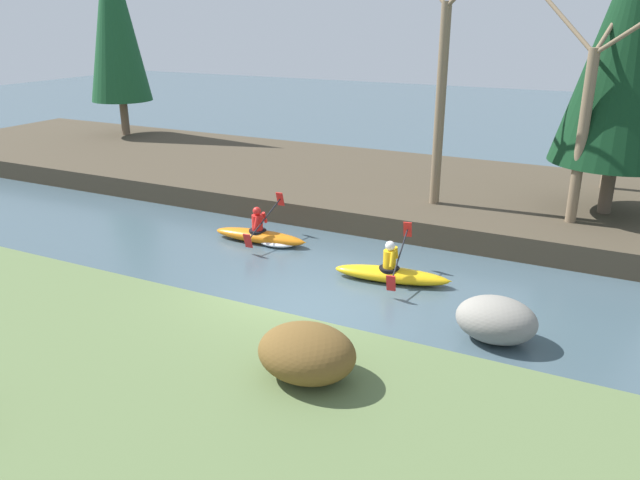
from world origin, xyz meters
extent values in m
plane|color=#425660|center=(0.00, 0.00, 0.00)|extent=(90.00, 90.00, 0.00)
cube|color=#5B7042|center=(0.00, -5.29, 0.34)|extent=(44.00, 7.91, 0.68)
cube|color=#473D2D|center=(0.00, 9.17, 0.33)|extent=(44.00, 8.47, 0.66)
cylinder|color=brown|center=(-15.36, 11.35, 1.44)|extent=(0.36, 0.36, 1.55)
cone|color=#194C28|center=(-15.36, 11.35, 5.87)|extent=(2.68, 2.68, 7.31)
cylinder|color=brown|center=(5.21, 8.14, 1.38)|extent=(0.36, 0.36, 1.44)
cone|color=#0F3319|center=(5.21, 8.14, 5.31)|extent=(3.39, 3.39, 6.40)
cylinder|color=#7A664C|center=(0.68, 6.92, 3.45)|extent=(0.28, 0.28, 5.57)
cylinder|color=#7A664C|center=(4.46, 6.85, 2.90)|extent=(0.28, 0.28, 4.47)
cylinder|color=#7A664C|center=(3.69, 7.50, 5.69)|extent=(1.66, 1.42, 1.50)
cylinder|color=#7A664C|center=(5.28, 6.17, 5.60)|extent=(1.74, 1.49, 1.32)
cylinder|color=#7A664C|center=(4.78, 7.74, 5.77)|extent=(0.77, 1.87, 1.66)
cylinder|color=#7A664C|center=(5.05, 11.04, 3.62)|extent=(0.28, 0.28, 5.92)
ellipsoid|color=brown|center=(1.71, -3.08, 1.10)|extent=(1.54, 1.28, 0.83)
ellipsoid|color=yellow|center=(1.06, 2.36, 0.17)|extent=(2.76, 1.02, 0.34)
cone|color=yellow|center=(2.29, 2.56, 0.19)|extent=(0.38, 0.25, 0.20)
cylinder|color=black|center=(1.01, 2.36, 0.31)|extent=(0.55, 0.55, 0.08)
cylinder|color=yellow|center=(1.01, 2.36, 0.56)|extent=(0.34, 0.34, 0.42)
sphere|color=white|center=(1.01, 2.36, 0.89)|extent=(0.26, 0.26, 0.23)
cylinder|color=yellow|center=(1.07, 2.61, 0.65)|extent=(0.12, 0.24, 0.35)
cylinder|color=yellow|center=(1.15, 2.13, 0.65)|extent=(0.12, 0.24, 0.35)
cylinder|color=black|center=(1.24, 2.39, 0.69)|extent=(0.34, 1.89, 0.65)
cube|color=red|center=(1.09, 3.33, 1.00)|extent=(0.22, 0.19, 0.41)
cube|color=red|center=(1.39, 1.45, 0.38)|extent=(0.22, 0.19, 0.41)
ellipsoid|color=orange|center=(-3.12, 3.27, 0.17)|extent=(2.73, 0.77, 0.34)
cone|color=orange|center=(-1.88, 3.35, 0.19)|extent=(0.36, 0.22, 0.20)
cylinder|color=black|center=(-3.17, 3.27, 0.31)|extent=(0.51, 0.51, 0.08)
cylinder|color=red|center=(-3.17, 3.27, 0.56)|extent=(0.32, 0.32, 0.42)
sphere|color=red|center=(-3.17, 3.27, 0.89)|extent=(0.24, 0.24, 0.23)
cylinder|color=red|center=(-3.08, 3.52, 0.65)|extent=(0.10, 0.23, 0.35)
cylinder|color=red|center=(-3.05, 3.04, 0.65)|extent=(0.10, 0.23, 0.35)
cylinder|color=black|center=(-2.94, 3.28, 0.69)|extent=(0.15, 1.91, 0.65)
cube|color=red|center=(-3.00, 4.23, 1.00)|extent=(0.21, 0.17, 0.41)
cube|color=red|center=(-2.88, 2.33, 0.38)|extent=(0.21, 0.17, 0.41)
ellipsoid|color=white|center=(-2.57, 3.31, 0.09)|extent=(1.14, 0.77, 0.18)
ellipsoid|color=gray|center=(3.82, 0.63, 0.43)|extent=(1.54, 1.20, 0.87)
camera|label=1|loc=(5.59, -10.36, 5.90)|focal=35.00mm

